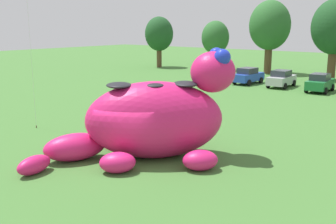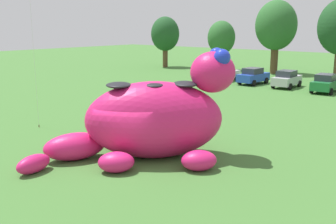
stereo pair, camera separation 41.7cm
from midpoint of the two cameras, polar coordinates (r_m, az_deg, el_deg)
ground_plane at (r=18.25m, az=-6.22°, el=-7.36°), size 160.00×160.00×0.00m
giant_inflatable_creature at (r=18.53m, az=-2.62°, el=-0.97°), size 7.41×9.35×5.11m
car_white at (r=44.91m, az=7.03°, el=5.55°), size 2.10×4.18×1.72m
car_blue at (r=43.13m, az=11.14°, el=5.13°), size 2.08×4.17×1.72m
car_silver at (r=41.55m, az=15.70°, el=4.63°), size 2.08×4.17×1.72m
car_green at (r=39.74m, az=20.72°, el=3.96°), size 2.13×4.20×1.72m
tree_far_left at (r=59.26m, az=-1.50°, el=11.11°), size 4.14×4.14×7.36m
tree_left at (r=55.94m, az=6.60°, el=10.54°), size 3.79×3.79×6.72m
tree_mid_left at (r=52.98m, az=14.19°, el=11.91°), size 5.19×5.19×9.22m
tree_centre_left at (r=48.10m, az=22.62°, el=11.16°), size 5.07×5.07×8.99m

